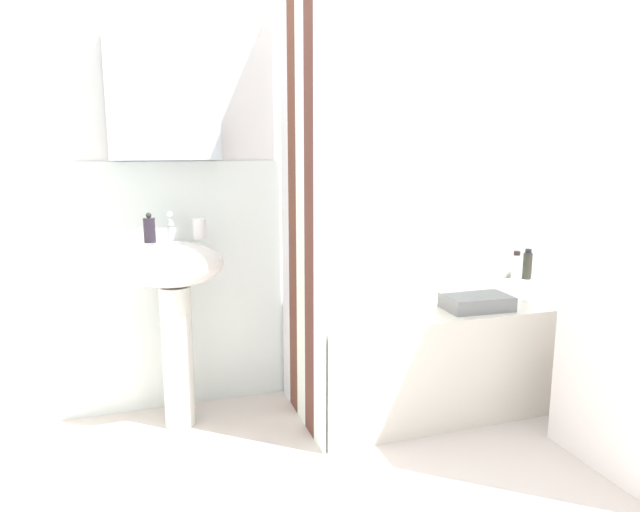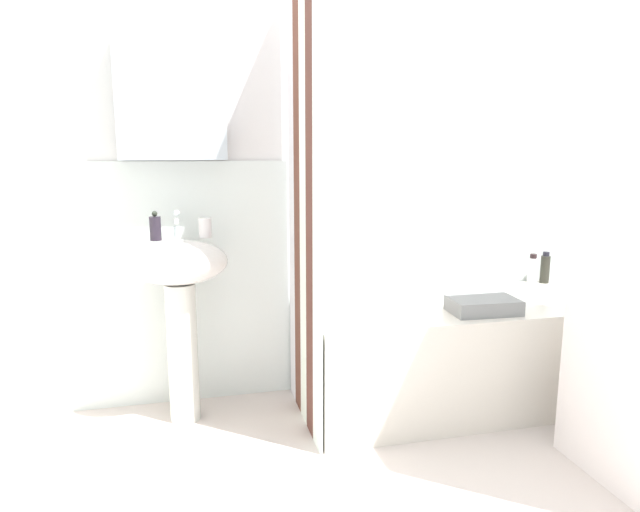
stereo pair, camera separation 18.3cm
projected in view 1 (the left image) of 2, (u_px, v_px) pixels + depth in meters
name	position (u px, v px, depth m)	size (l,w,h in m)	color
wall_back_tiled	(345.00, 172.00, 2.88)	(3.60, 0.18, 2.40)	silver
sink	(175.00, 293.00, 2.48)	(0.44, 0.34, 0.86)	silver
faucet	(170.00, 226.00, 2.51)	(0.03, 0.12, 0.12)	silver
soap_dispenser	(149.00, 230.00, 2.42)	(0.05, 0.05, 0.13)	#2D2532
toothbrush_cup	(200.00, 229.00, 2.52)	(0.06, 0.06, 0.09)	silver
bathtub	(449.00, 349.00, 2.83)	(1.52, 0.65, 0.52)	white
shower_curtain	(301.00, 208.00, 2.45)	(0.01, 0.65, 2.00)	white
shampoo_bottle	(527.00, 265.00, 3.22)	(0.05, 0.05, 0.18)	#313028
conditioner_bottle	(516.00, 267.00, 3.17)	(0.05, 0.05, 0.17)	white
towel_folded	(477.00, 302.00, 2.61)	(0.31, 0.19, 0.07)	gray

